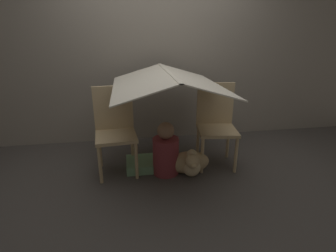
{
  "coord_description": "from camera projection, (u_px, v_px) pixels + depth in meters",
  "views": [
    {
      "loc": [
        -0.43,
        -2.46,
        1.51
      ],
      "look_at": [
        0.0,
        0.23,
        0.52
      ],
      "focal_mm": 28.0,
      "sensor_mm": 36.0,
      "label": 1
    }
  ],
  "objects": [
    {
      "name": "ground_plane",
      "position": [
        171.0,
        178.0,
        2.86
      ],
      "size": [
        8.8,
        8.8,
        0.0
      ],
      "primitive_type": "plane",
      "color": "#47423D"
    },
    {
      "name": "wall_back",
      "position": [
        157.0,
        51.0,
        3.56
      ],
      "size": [
        7.0,
        0.05,
        2.5
      ],
      "color": "gray",
      "rests_on": "ground_plane"
    },
    {
      "name": "chair_left",
      "position": [
        115.0,
        127.0,
        2.89
      ],
      "size": [
        0.47,
        0.47,
        0.95
      ],
      "rotation": [
        0.0,
        0.0,
        0.08
      ],
      "color": "#D1B27F",
      "rests_on": "ground_plane"
    },
    {
      "name": "chair_right",
      "position": [
        216.0,
        121.0,
        3.06
      ],
      "size": [
        0.49,
        0.49,
        0.95
      ],
      "rotation": [
        0.0,
        0.0,
        -0.14
      ],
      "color": "#D1B27F",
      "rests_on": "ground_plane"
    },
    {
      "name": "sheet_canopy",
      "position": [
        168.0,
        80.0,
        2.72
      ],
      "size": [
        1.15,
        1.37,
        0.18
      ],
      "color": "silver"
    },
    {
      "name": "person_front",
      "position": [
        166.0,
        152.0,
        2.88
      ],
      "size": [
        0.29,
        0.29,
        0.6
      ],
      "color": "maroon",
      "rests_on": "ground_plane"
    },
    {
      "name": "dog",
      "position": [
        189.0,
        162.0,
        2.89
      ],
      "size": [
        0.47,
        0.38,
        0.33
      ],
      "color": "tan",
      "rests_on": "ground_plane"
    },
    {
      "name": "floor_cushion",
      "position": [
        146.0,
        164.0,
        3.06
      ],
      "size": [
        0.44,
        0.35,
        0.1
      ],
      "color": "#7FB27F",
      "rests_on": "ground_plane"
    },
    {
      "name": "plush_toy",
      "position": [
        192.0,
        165.0,
        2.87
      ],
      "size": [
        0.2,
        0.2,
        0.31
      ],
      "color": "beige",
      "rests_on": "ground_plane"
    }
  ]
}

